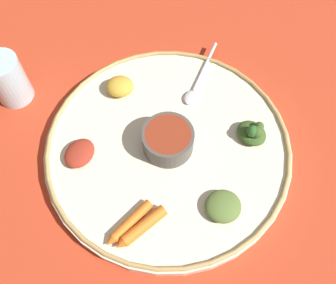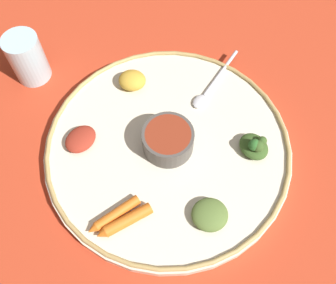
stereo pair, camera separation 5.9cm
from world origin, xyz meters
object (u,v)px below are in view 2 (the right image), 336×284
(carrot_near_spoon, at_px, (114,215))
(carrot_outer, at_px, (125,221))
(spoon, at_px, (210,88))
(drinking_glass, at_px, (28,60))
(greens_pile, at_px, (255,146))
(center_bowl, at_px, (168,140))

(carrot_near_spoon, xyz_separation_m, carrot_outer, (0.01, -0.02, 0.00))
(spoon, xyz_separation_m, drinking_glass, (-0.32, 0.16, 0.02))
(spoon, distance_m, greens_pile, 0.15)
(center_bowl, xyz_separation_m, spoon, (0.12, 0.09, -0.02))
(carrot_near_spoon, distance_m, carrot_outer, 0.02)
(carrot_near_spoon, bearing_deg, greens_pile, 8.24)
(center_bowl, height_order, spoon, center_bowl)
(center_bowl, height_order, greens_pile, center_bowl)
(center_bowl, distance_m, greens_pile, 0.15)
(greens_pile, height_order, carrot_near_spoon, greens_pile)
(center_bowl, height_order, carrot_outer, center_bowl)
(greens_pile, height_order, drinking_glass, drinking_glass)
(center_bowl, distance_m, carrot_near_spoon, 0.16)
(spoon, bearing_deg, carrot_near_spoon, -142.00)
(spoon, distance_m, carrot_near_spoon, 0.31)
(center_bowl, bearing_deg, spoon, 38.42)
(greens_pile, bearing_deg, center_bowl, 157.79)
(carrot_near_spoon, relative_size, drinking_glass, 0.95)
(carrot_outer, distance_m, drinking_glass, 0.38)
(greens_pile, height_order, carrot_outer, greens_pile)
(greens_pile, relative_size, drinking_glass, 0.65)
(carrot_outer, bearing_deg, carrot_near_spoon, 129.18)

